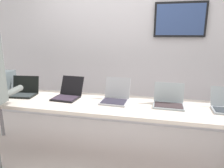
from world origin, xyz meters
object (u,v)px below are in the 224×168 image
Objects in this scene: workbench at (96,106)px; laptop_station_3 at (169,100)px; laptop_station_1 at (68,93)px; laptop_station_2 at (116,96)px; laptop_station_0 at (23,91)px.

laptop_station_3 is at bearing 5.53° from workbench.
laptop_station_2 is (0.61, -0.00, 0.00)m from laptop_station_1.
laptop_station_1 is (-0.40, 0.10, 0.10)m from workbench.
workbench is 10.06× the size of laptop_station_3.
laptop_station_3 reaches higher than workbench.
laptop_station_2 reaches higher than laptop_station_1.
laptop_station_0 is (-1.03, 0.07, 0.10)m from workbench.
laptop_station_1 reaches higher than laptop_station_3.
laptop_station_3 reaches higher than laptop_station_0.
laptop_station_1 is (0.63, 0.03, 0.00)m from laptop_station_0.
laptop_station_2 is at bearing -0.17° from laptop_station_1.
laptop_station_3 is at bearing 0.46° from laptop_station_0.
laptop_station_1 is 0.61m from laptop_station_2.
laptop_station_1 is 1.14× the size of laptop_station_3.
laptop_station_3 is at bearing -1.25° from laptop_station_2.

